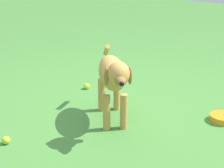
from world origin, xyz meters
TOP-DOWN VIEW (x-y plane):
  - ground at (0.00, 0.00)m, footprint 14.00×14.00m
  - dog at (-0.16, 0.01)m, footprint 0.75×0.72m
  - tennis_ball_0 at (0.30, 0.69)m, footprint 0.07×0.07m
  - tennis_ball_1 at (-0.97, 0.49)m, footprint 0.07×0.07m
  - water_bowl at (0.42, -0.80)m, footprint 0.22×0.22m

SIDE VIEW (x-z plane):
  - ground at x=0.00m, z-range 0.00..0.00m
  - water_bowl at x=0.42m, z-range 0.00..0.06m
  - tennis_ball_0 at x=0.30m, z-range 0.00..0.07m
  - tennis_ball_1 at x=-0.97m, z-range 0.00..0.07m
  - dog at x=-0.16m, z-range 0.11..0.77m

